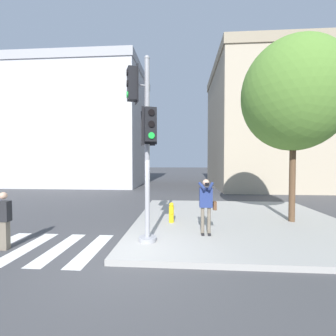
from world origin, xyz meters
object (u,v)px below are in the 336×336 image
object	(u,v)px
person_photographer	(206,201)
street_tree	(294,95)
traffic_signal_pole	(145,134)
pedestrian_distant	(4,219)
fire_hydrant	(171,213)

from	to	relation	value
person_photographer	street_tree	world-z (taller)	street_tree
person_photographer	street_tree	bearing A→B (deg)	27.44
traffic_signal_pole	person_photographer	distance (m)	2.84
pedestrian_distant	fire_hydrant	world-z (taller)	pedestrian_distant
traffic_signal_pole	fire_hydrant	distance (m)	3.46
person_photographer	fire_hydrant	distance (m)	1.88
person_photographer	fire_hydrant	bearing A→B (deg)	132.02
traffic_signal_pole	person_photographer	size ratio (longest dim) A/B	3.04
traffic_signal_pole	street_tree	world-z (taller)	street_tree
pedestrian_distant	fire_hydrant	distance (m)	5.20
traffic_signal_pole	fire_hydrant	world-z (taller)	traffic_signal_pole
traffic_signal_pole	fire_hydrant	xyz separation A→B (m)	(0.64, 2.04, -2.72)
street_tree	pedestrian_distant	bearing A→B (deg)	-161.79
person_photographer	fire_hydrant	xyz separation A→B (m)	(-1.17, 1.30, -0.67)
person_photographer	street_tree	size ratio (longest dim) A/B	0.25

